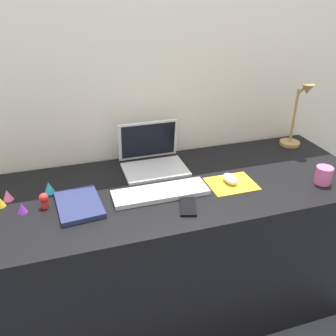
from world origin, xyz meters
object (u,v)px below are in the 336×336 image
at_px(keyboard, 160,193).
at_px(notebook_pad, 79,204).
at_px(toy_figurine_purple, 22,208).
at_px(toy_figurine_pink, 7,195).
at_px(mouse, 230,179).
at_px(toy_figurine_cyan, 49,188).
at_px(coffee_mug, 324,175).
at_px(cell_phone, 188,207).
at_px(desk_lamp, 297,117).
at_px(laptop, 152,156).
at_px(toy_figurine_red, 44,200).

bearing_deg(keyboard, notebook_pad, 178.05).
height_order(keyboard, toy_figurine_purple, toy_figurine_purple).
bearing_deg(toy_figurine_purple, toy_figurine_pink, 118.17).
height_order(mouse, toy_figurine_cyan, toy_figurine_cyan).
bearing_deg(toy_figurine_cyan, coffee_mug, -13.40).
bearing_deg(notebook_pad, cell_phone, -23.62).
bearing_deg(toy_figurine_pink, desk_lamp, 4.50).
height_order(keyboard, toy_figurine_cyan, toy_figurine_cyan).
distance_m(laptop, keyboard, 0.27).
bearing_deg(cell_phone, mouse, 44.94).
height_order(mouse, desk_lamp, desk_lamp).
distance_m(desk_lamp, toy_figurine_purple, 1.42).
bearing_deg(coffee_mug, notebook_pad, 172.87).
relative_size(keyboard, cell_phone, 3.20).
relative_size(mouse, desk_lamp, 0.27).
height_order(notebook_pad, coffee_mug, coffee_mug).
height_order(laptop, notebook_pad, laptop).
xyz_separation_m(laptop, desk_lamp, (0.80, -0.00, 0.12)).
height_order(cell_phone, coffee_mug, coffee_mug).
height_order(desk_lamp, toy_figurine_pink, desk_lamp).
bearing_deg(desk_lamp, toy_figurine_purple, -170.65).
height_order(desk_lamp, toy_figurine_red, desk_lamp).
bearing_deg(mouse, desk_lamp, 27.11).
relative_size(laptop, toy_figurine_cyan, 5.93).
bearing_deg(laptop, keyboard, -97.54).
xyz_separation_m(laptop, toy_figurine_purple, (-0.59, -0.23, -0.03)).
relative_size(desk_lamp, notebook_pad, 1.50).
distance_m(laptop, notebook_pad, 0.46).
xyz_separation_m(toy_figurine_pink, toy_figurine_purple, (0.06, -0.12, -0.00)).
bearing_deg(mouse, keyboard, -179.50).
bearing_deg(coffee_mug, toy_figurine_pink, 168.58).
distance_m(keyboard, notebook_pad, 0.34).
relative_size(keyboard, toy_figurine_purple, 9.57).
bearing_deg(keyboard, cell_phone, -58.92).
relative_size(keyboard, mouse, 4.27).
relative_size(coffee_mug, toy_figurine_red, 1.25).
bearing_deg(toy_figurine_red, mouse, -3.27).
distance_m(laptop, toy_figurine_pink, 0.67).
bearing_deg(notebook_pad, keyboard, -6.98).
bearing_deg(toy_figurine_cyan, notebook_pad, -52.59).
height_order(mouse, coffee_mug, coffee_mug).
bearing_deg(toy_figurine_pink, coffee_mug, -11.42).
height_order(laptop, keyboard, laptop).
height_order(cell_phone, toy_figurine_pink, toy_figurine_pink).
bearing_deg(toy_figurine_purple, toy_figurine_red, 9.35).
bearing_deg(toy_figurine_cyan, desk_lamp, 4.66).
bearing_deg(cell_phone, coffee_mug, 17.80).
relative_size(keyboard, notebook_pad, 1.71).
xyz_separation_m(notebook_pad, toy_figurine_purple, (-0.22, 0.02, 0.01)).
relative_size(toy_figurine_red, toy_figurine_cyan, 1.25).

